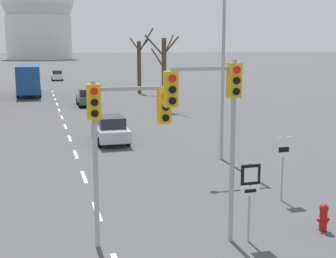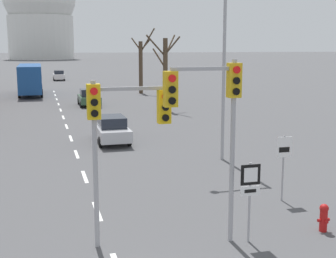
% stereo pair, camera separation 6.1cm
% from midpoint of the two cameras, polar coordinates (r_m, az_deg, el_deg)
% --- Properties ---
extents(lane_stripe_1, '(0.16, 2.00, 0.01)m').
position_cam_midpoint_polar(lane_stripe_1, '(16.68, -8.76, -9.87)').
color(lane_stripe_1, silver).
rests_on(lane_stripe_1, ground_plane).
extents(lane_stripe_2, '(0.16, 2.00, 0.01)m').
position_cam_midpoint_polar(lane_stripe_2, '(20.95, -10.28, -5.75)').
color(lane_stripe_2, silver).
rests_on(lane_stripe_2, ground_plane).
extents(lane_stripe_3, '(0.16, 2.00, 0.01)m').
position_cam_midpoint_polar(lane_stripe_3, '(25.30, -11.26, -3.04)').
color(lane_stripe_3, silver).
rests_on(lane_stripe_3, ground_plane).
extents(lane_stripe_4, '(0.16, 2.00, 0.01)m').
position_cam_midpoint_polar(lane_stripe_4, '(29.69, -11.95, -1.12)').
color(lane_stripe_4, silver).
rests_on(lane_stripe_4, ground_plane).
extents(lane_stripe_5, '(0.16, 2.00, 0.01)m').
position_cam_midpoint_polar(lane_stripe_5, '(34.11, -12.46, 0.30)').
color(lane_stripe_5, silver).
rests_on(lane_stripe_5, ground_plane).
extents(lane_stripe_6, '(0.16, 2.00, 0.01)m').
position_cam_midpoint_polar(lane_stripe_6, '(38.55, -12.85, 1.39)').
color(lane_stripe_6, silver).
rests_on(lane_stripe_6, ground_plane).
extents(lane_stripe_7, '(0.16, 2.00, 0.01)m').
position_cam_midpoint_polar(lane_stripe_7, '(43.01, -13.17, 2.26)').
color(lane_stripe_7, silver).
rests_on(lane_stripe_7, ground_plane).
extents(lane_stripe_8, '(0.16, 2.00, 0.01)m').
position_cam_midpoint_polar(lane_stripe_8, '(47.47, -13.42, 2.96)').
color(lane_stripe_8, silver).
rests_on(lane_stripe_8, ground_plane).
extents(lane_stripe_9, '(0.16, 2.00, 0.01)m').
position_cam_midpoint_polar(lane_stripe_9, '(51.93, -13.63, 3.55)').
color(lane_stripe_9, silver).
rests_on(lane_stripe_9, ground_plane).
extents(lane_stripe_10, '(0.16, 2.00, 0.01)m').
position_cam_midpoint_polar(lane_stripe_10, '(56.41, -13.81, 4.04)').
color(lane_stripe_10, silver).
rests_on(lane_stripe_10, ground_plane).
extents(lane_stripe_11, '(0.16, 2.00, 0.01)m').
position_cam_midpoint_polar(lane_stripe_11, '(60.88, -13.96, 4.46)').
color(lane_stripe_11, silver).
rests_on(lane_stripe_11, ground_plane).
extents(traffic_signal_near_right, '(2.20, 0.34, 5.30)m').
position_cam_midpoint_polar(traffic_signal_near_right, '(13.01, 5.33, 2.81)').
color(traffic_signal_near_right, '#9E9EA3').
rests_on(traffic_signal_near_right, ground_plane).
extents(traffic_signal_centre_tall, '(2.34, 0.34, 4.75)m').
position_cam_midpoint_polar(traffic_signal_centre_tall, '(13.03, -6.03, 0.95)').
color(traffic_signal_centre_tall, '#9E9EA3').
rests_on(traffic_signal_centre_tall, ground_plane).
extents(route_sign_post, '(0.60, 0.08, 2.39)m').
position_cam_midpoint_polar(route_sign_post, '(13.75, 9.86, -7.16)').
color(route_sign_post, '#9E9EA3').
rests_on(route_sign_post, ground_plane).
extents(speed_limit_sign, '(0.60, 0.08, 2.47)m').
position_cam_midpoint_polar(speed_limit_sign, '(17.62, 13.76, -3.30)').
color(speed_limit_sign, '#9E9EA3').
rests_on(speed_limit_sign, ground_plane).
extents(fire_hydrant, '(0.40, 0.34, 0.88)m').
position_cam_midpoint_polar(fire_hydrant, '(15.45, 18.32, -10.07)').
color(fire_hydrant, '#B21414').
rests_on(fire_hydrant, ground_plane).
extents(street_lamp_right, '(2.61, 0.36, 9.80)m').
position_cam_midpoint_polar(street_lamp_right, '(23.07, 5.72, 10.72)').
color(street_lamp_right, '#9E9EA3').
rests_on(street_lamp_right, ground_plane).
extents(sedan_near_left, '(1.87, 4.13, 1.65)m').
position_cam_midpoint_polar(sedan_near_left, '(80.53, -13.40, 6.38)').
color(sedan_near_left, silver).
rests_on(sedan_near_left, ground_plane).
extents(sedan_near_right, '(1.83, 4.55, 1.59)m').
position_cam_midpoint_polar(sedan_near_right, '(28.00, -7.11, 0.01)').
color(sedan_near_right, '#B7B7BC').
rests_on(sedan_near_right, ground_plane).
extents(sedan_mid_centre, '(1.97, 4.14, 1.63)m').
position_cam_midpoint_polar(sedan_mid_centre, '(45.53, -9.81, 3.82)').
color(sedan_mid_centre, '#2D4C33').
rests_on(sedan_mid_centre, ground_plane).
extents(city_bus, '(2.66, 10.80, 3.48)m').
position_cam_midpoint_polar(city_bus, '(57.20, -16.67, 6.05)').
color(city_bus, '#19478C').
rests_on(city_bus, ground_plane).
extents(bare_tree_right_near, '(2.40, 2.63, 7.76)m').
position_cam_midpoint_polar(bare_tree_right_near, '(56.76, -3.52, 7.86)').
color(bare_tree_right_near, '#473828').
rests_on(bare_tree_right_near, ground_plane).
extents(bare_tree_right_far, '(3.42, 3.00, 6.70)m').
position_cam_midpoint_polar(bare_tree_right_far, '(41.70, -0.56, 7.18)').
color(bare_tree_right_far, '#473828').
rests_on(bare_tree_right_far, ground_plane).
extents(capitol_dome, '(30.65, 30.65, 43.29)m').
position_cam_midpoint_polar(capitol_dome, '(212.89, -15.60, 13.88)').
color(capitol_dome, silver).
rests_on(capitol_dome, ground_plane).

